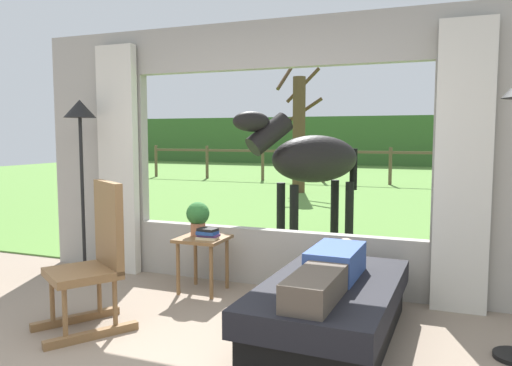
# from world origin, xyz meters

# --- Properties ---
(back_wall_with_window) EXTENTS (5.20, 0.12, 2.55)m
(back_wall_with_window) POSITION_xyz_m (0.00, 2.26, 1.25)
(back_wall_with_window) COLOR #9E998E
(back_wall_with_window) RESTS_ON ground_plane
(curtain_panel_left) EXTENTS (0.44, 0.10, 2.40)m
(curtain_panel_left) POSITION_xyz_m (-1.69, 2.12, 1.20)
(curtain_panel_left) COLOR beige
(curtain_panel_left) RESTS_ON ground_plane
(curtain_panel_right) EXTENTS (0.44, 0.10, 2.40)m
(curtain_panel_right) POSITION_xyz_m (1.69, 2.12, 1.20)
(curtain_panel_right) COLOR beige
(curtain_panel_right) RESTS_ON ground_plane
(outdoor_pasture_lawn) EXTENTS (36.00, 21.68, 0.02)m
(outdoor_pasture_lawn) POSITION_xyz_m (0.00, 13.16, 0.01)
(outdoor_pasture_lawn) COLOR #568438
(outdoor_pasture_lawn) RESTS_ON ground_plane
(distant_hill_ridge) EXTENTS (36.00, 2.00, 2.40)m
(distant_hill_ridge) POSITION_xyz_m (0.00, 23.00, 1.20)
(distant_hill_ridge) COLOR #39612C
(distant_hill_ridge) RESTS_ON ground_plane
(recliner_sofa) EXTENTS (0.96, 1.73, 0.42)m
(recliner_sofa) POSITION_xyz_m (0.82, 1.19, 0.22)
(recliner_sofa) COLOR black
(recliner_sofa) RESTS_ON ground_plane
(reclining_person) EXTENTS (0.36, 1.43, 0.22)m
(reclining_person) POSITION_xyz_m (0.82, 1.14, 0.52)
(reclining_person) COLOR #334C8C
(reclining_person) RESTS_ON recliner_sofa
(rocking_chair) EXTENTS (0.76, 0.82, 1.12)m
(rocking_chair) POSITION_xyz_m (-0.89, 0.74, 0.55)
(rocking_chair) COLOR brown
(rocking_chair) RESTS_ON ground_plane
(side_table) EXTENTS (0.44, 0.44, 0.52)m
(side_table) POSITION_xyz_m (-0.54, 1.82, 0.43)
(side_table) COLOR brown
(side_table) RESTS_ON ground_plane
(potted_plant) EXTENTS (0.22, 0.22, 0.32)m
(potted_plant) POSITION_xyz_m (-0.62, 1.88, 0.70)
(potted_plant) COLOR #9E6042
(potted_plant) RESTS_ON side_table
(book_stack) EXTENTS (0.20, 0.16, 0.10)m
(book_stack) POSITION_xyz_m (-0.46, 1.76, 0.57)
(book_stack) COLOR beige
(book_stack) RESTS_ON side_table
(floor_lamp_left) EXTENTS (0.32, 0.32, 1.83)m
(floor_lamp_left) POSITION_xyz_m (-1.93, 1.83, 1.48)
(floor_lamp_left) COLOR black
(floor_lamp_left) RESTS_ON ground_plane
(horse) EXTENTS (1.47, 1.58, 1.73)m
(horse) POSITION_xyz_m (-0.05, 3.85, 1.16)
(horse) COLOR black
(horse) RESTS_ON outdoor_pasture_lawn
(pasture_tree) EXTENTS (1.02, 0.90, 3.33)m
(pasture_tree) POSITION_xyz_m (-1.97, 9.92, 1.57)
(pasture_tree) COLOR #4C3823
(pasture_tree) RESTS_ON outdoor_pasture_lawn
(pasture_fence_line) EXTENTS (16.10, 0.10, 1.10)m
(pasture_fence_line) POSITION_xyz_m (0.00, 12.75, 0.74)
(pasture_fence_line) COLOR brown
(pasture_fence_line) RESTS_ON outdoor_pasture_lawn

